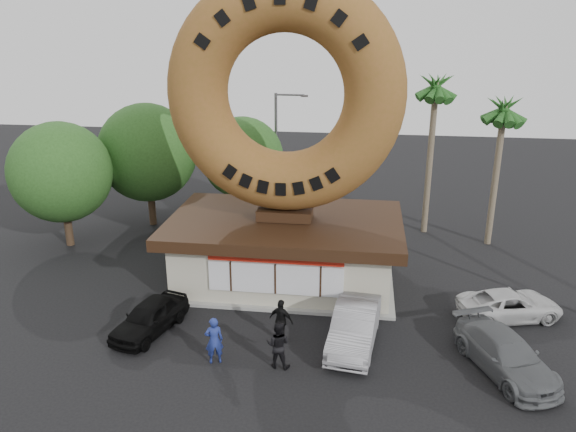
# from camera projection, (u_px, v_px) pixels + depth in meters

# --- Properties ---
(ground) EXTENTS (90.00, 90.00, 0.00)m
(ground) POSITION_uv_depth(u_px,v_px,m) (264.00, 346.00, 22.44)
(ground) COLOR black
(ground) RESTS_ON ground
(donut_shop) EXTENTS (11.20, 7.20, 3.80)m
(donut_shop) POSITION_uv_depth(u_px,v_px,m) (285.00, 248.00, 27.45)
(donut_shop) COLOR #BBB5A0
(donut_shop) RESTS_ON ground
(giant_donut) EXTENTS (10.76, 2.74, 10.76)m
(giant_donut) POSITION_uv_depth(u_px,v_px,m) (285.00, 94.00, 25.01)
(giant_donut) COLOR brown
(giant_donut) RESTS_ON donut_shop
(tree_west) EXTENTS (6.00, 6.00, 7.65)m
(tree_west) POSITION_uv_depth(u_px,v_px,m) (147.00, 153.00, 34.27)
(tree_west) COLOR #473321
(tree_west) RESTS_ON ground
(tree_mid) EXTENTS (5.20, 5.20, 6.63)m
(tree_mid) POSITION_uv_depth(u_px,v_px,m) (243.00, 158.00, 35.64)
(tree_mid) COLOR #473321
(tree_mid) RESTS_ON ground
(tree_far) EXTENTS (5.60, 5.60, 7.14)m
(tree_far) POSITION_uv_depth(u_px,v_px,m) (61.00, 172.00, 31.08)
(tree_far) COLOR #473321
(tree_far) RESTS_ON ground
(palm_near) EXTENTS (2.60, 2.60, 9.75)m
(palm_near) POSITION_uv_depth(u_px,v_px,m) (436.00, 93.00, 31.78)
(palm_near) COLOR #726651
(palm_near) RESTS_ON ground
(palm_far) EXTENTS (2.60, 2.60, 8.75)m
(palm_far) POSITION_uv_depth(u_px,v_px,m) (504.00, 115.00, 30.24)
(palm_far) COLOR #726651
(palm_far) RESTS_ON ground
(street_lamp) EXTENTS (2.11, 0.20, 8.00)m
(street_lamp) POSITION_uv_depth(u_px,v_px,m) (278.00, 148.00, 36.15)
(street_lamp) COLOR #59595E
(street_lamp) RESTS_ON ground
(person_left) EXTENTS (0.81, 0.67, 1.90)m
(person_left) POSITION_uv_depth(u_px,v_px,m) (214.00, 340.00, 21.07)
(person_left) COLOR navy
(person_left) RESTS_ON ground
(person_center) EXTENTS (0.97, 0.79, 1.87)m
(person_center) POSITION_uv_depth(u_px,v_px,m) (278.00, 345.00, 20.82)
(person_center) COLOR black
(person_center) RESTS_ON ground
(person_right) EXTENTS (1.14, 0.76, 1.79)m
(person_right) POSITION_uv_depth(u_px,v_px,m) (281.00, 320.00, 22.58)
(person_right) COLOR black
(person_right) RESTS_ON ground
(car_black) EXTENTS (2.66, 4.28, 1.36)m
(car_black) POSITION_uv_depth(u_px,v_px,m) (150.00, 317.00, 23.25)
(car_black) COLOR black
(car_black) RESTS_ON ground
(car_silver) EXTENTS (2.21, 4.94, 1.57)m
(car_silver) POSITION_uv_depth(u_px,v_px,m) (354.00, 326.00, 22.35)
(car_silver) COLOR #949398
(car_silver) RESTS_ON ground
(car_grey) EXTENTS (3.72, 5.24, 1.41)m
(car_grey) POSITION_uv_depth(u_px,v_px,m) (506.00, 355.00, 20.61)
(car_grey) COLOR slate
(car_grey) RESTS_ON ground
(car_white) EXTENTS (4.83, 3.18, 1.23)m
(car_white) POSITION_uv_depth(u_px,v_px,m) (510.00, 305.00, 24.39)
(car_white) COLOR silver
(car_white) RESTS_ON ground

